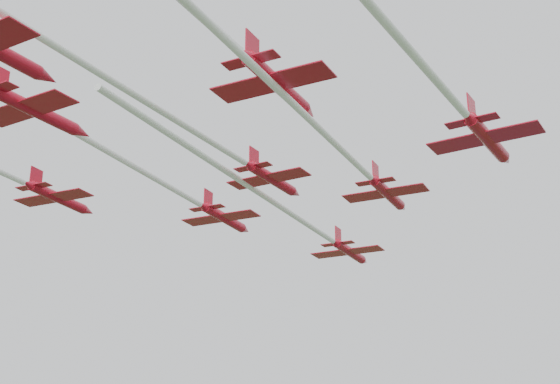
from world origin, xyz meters
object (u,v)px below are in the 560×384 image
at_px(jet_row2_left, 149,175).
at_px(jet_row4_right, 219,31).
at_px(jet_row2_right, 343,151).
at_px(jet_row3_mid, 147,102).
at_px(jet_lead, 306,223).
at_px(jet_row3_right, 437,82).

distance_m(jet_row2_left, jet_row4_right, 31.37).
distance_m(jet_row2_right, jet_row4_right, 21.34).
bearing_deg(jet_row3_mid, jet_lead, 96.03).
bearing_deg(jet_row3_mid, jet_row4_right, -23.26).
bearing_deg(jet_row3_mid, jet_row2_right, 64.01).
bearing_deg(jet_lead, jet_row4_right, -74.36).
bearing_deg(jet_row3_right, jet_row2_left, 165.26).
xyz_separation_m(jet_lead, jet_row2_left, (-10.88, -15.02, 2.64)).
height_order(jet_row2_right, jet_row3_mid, jet_row2_right).
distance_m(jet_row3_mid, jet_row4_right, 10.14).
height_order(jet_lead, jet_row2_right, jet_row2_right).
bearing_deg(jet_lead, jet_row3_mid, -87.40).
distance_m(jet_lead, jet_row2_left, 18.74).
relative_size(jet_row3_mid, jet_row3_right, 1.27).
height_order(jet_lead, jet_row4_right, jet_row4_right).
xyz_separation_m(jet_row3_mid, jet_row3_right, (20.89, 6.52, -0.29)).
bearing_deg(jet_row3_right, jet_lead, 134.93).
relative_size(jet_row3_right, jet_row4_right, 1.19).
xyz_separation_m(jet_row2_left, jet_row4_right, (22.16, -22.18, -1.16)).
bearing_deg(jet_row4_right, jet_row3_right, 42.49).
height_order(jet_row2_left, jet_row3_mid, jet_row2_left).
height_order(jet_lead, jet_row3_mid, jet_lead).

